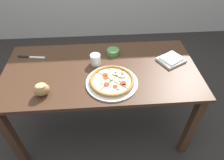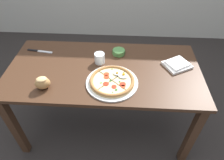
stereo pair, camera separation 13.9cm
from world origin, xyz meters
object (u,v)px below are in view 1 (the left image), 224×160
(bread_piece_near, at_px, (42,89))
(knife_main, at_px, (31,57))
(napkin_folded, at_px, (171,59))
(dining_table, at_px, (101,79))
(water_glass, at_px, (96,60))
(pizza, at_px, (112,81))
(ramekin_bowl, at_px, (113,52))

(bread_piece_near, height_order, knife_main, bread_piece_near)
(bread_piece_near, bearing_deg, napkin_folded, 17.16)
(dining_table, relative_size, bread_piece_near, 12.45)
(bread_piece_near, height_order, water_glass, bread_piece_near)
(knife_main, bearing_deg, bread_piece_near, -59.88)
(pizza, bearing_deg, water_glass, 115.84)
(ramekin_bowl, relative_size, water_glass, 1.30)
(ramekin_bowl, xyz_separation_m, bread_piece_near, (-0.52, -0.44, 0.03))
(dining_table, bearing_deg, ramekin_bowl, 61.34)
(napkin_folded, height_order, bread_piece_near, bread_piece_near)
(dining_table, distance_m, bread_piece_near, 0.49)
(bread_piece_near, distance_m, water_glass, 0.48)
(ramekin_bowl, relative_size, bread_piece_near, 0.90)
(napkin_folded, relative_size, water_glass, 2.93)
(pizza, relative_size, bread_piece_near, 3.10)
(pizza, distance_m, water_glass, 0.26)
(dining_table, bearing_deg, water_glass, 115.29)
(water_glass, bearing_deg, ramekin_bowl, 39.95)
(napkin_folded, height_order, knife_main, napkin_folded)
(pizza, xyz_separation_m, knife_main, (-0.66, 0.36, -0.01))
(dining_table, distance_m, knife_main, 0.62)
(bread_piece_near, relative_size, knife_main, 0.54)
(dining_table, xyz_separation_m, bread_piece_near, (-0.40, -0.24, 0.15))
(ramekin_bowl, xyz_separation_m, water_glass, (-0.15, -0.13, 0.02))
(dining_table, xyz_separation_m, pizza, (0.08, -0.16, 0.12))
(knife_main, bearing_deg, ramekin_bowl, 8.33)
(dining_table, xyz_separation_m, knife_main, (-0.58, 0.20, 0.11))
(dining_table, distance_m, napkin_folded, 0.60)
(bread_piece_near, bearing_deg, water_glass, 40.78)
(bread_piece_near, bearing_deg, knife_main, 112.02)
(pizza, distance_m, knife_main, 0.75)
(napkin_folded, distance_m, knife_main, 1.17)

